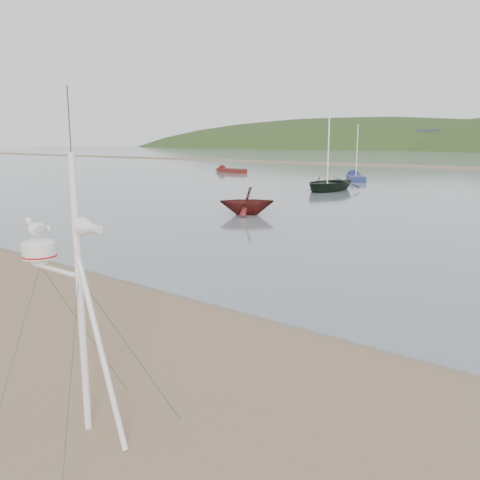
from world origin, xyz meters
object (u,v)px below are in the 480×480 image
Objects in this scene: mast_rig at (78,353)px; boat_red at (247,188)px; dinghy_red_far at (226,170)px; sailboat_blue_near at (354,177)px; boat_dark at (328,156)px.

mast_rig is 1.62× the size of boat_red.
boat_red is at bearing 121.82° from mast_rig.
boat_red is 0.53× the size of dinghy_red_far.
dinghy_red_far is at bearing 175.80° from sailboat_blue_near.
mast_rig is at bearing -8.95° from boat_red.
mast_rig is 45.06m from sailboat_blue_near.
mast_rig reaches higher than dinghy_red_far.
dinghy_red_far is (-20.78, 12.54, -2.38)m from boat_dark.
dinghy_red_far is (-23.84, 26.25, -1.11)m from boat_red.
dinghy_red_far is at bearing -178.54° from boat_red.
mast_rig is 33.39m from boat_dark.
mast_rig is at bearing -51.49° from dinghy_red_far.
sailboat_blue_near is (-16.87, 41.77, -0.76)m from mast_rig.
boat_red reaches higher than dinghy_red_far.
sailboat_blue_near is 1.09× the size of dinghy_red_far.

